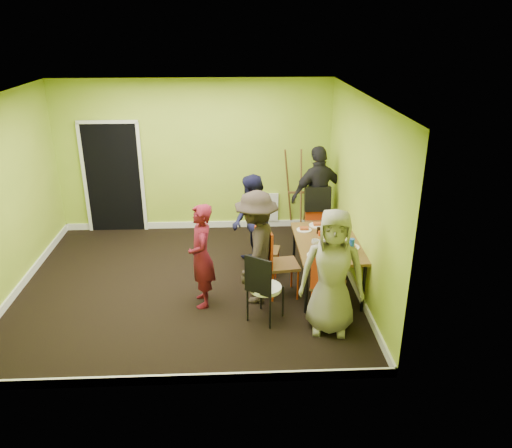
{
  "coord_description": "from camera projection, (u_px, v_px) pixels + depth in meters",
  "views": [
    {
      "loc": [
        0.7,
        -6.7,
        3.73
      ],
      "look_at": [
        1.02,
        0.0,
        0.97
      ],
      "focal_mm": 35.0,
      "sensor_mm": 36.0,
      "label": 1
    }
  ],
  "objects": [
    {
      "name": "person_left_near",
      "position": [
        256.0,
        248.0,
        6.88
      ],
      "size": [
        0.89,
        1.18,
        1.62
      ],
      "primitive_type": "imported",
      "rotation": [
        0.0,
        0.0,
        -1.88
      ],
      "color": "black",
      "rests_on": "ground"
    },
    {
      "name": "plate_far_back",
      "position": [
        317.0,
        225.0,
        7.77
      ],
      "size": [
        0.26,
        0.26,
        0.01
      ],
      "primitive_type": "cylinder",
      "color": "white",
      "rests_on": "dining_table"
    },
    {
      "name": "glass_back",
      "position": [
        325.0,
        225.0,
        7.66
      ],
      "size": [
        0.06,
        0.06,
        0.1
      ],
      "primitive_type": "cylinder",
      "color": "black",
      "rests_on": "dining_table"
    },
    {
      "name": "chair_left_far",
      "position": [
        263.0,
        245.0,
        7.75
      ],
      "size": [
        0.42,
        0.42,
        0.85
      ],
      "rotation": [
        0.0,
        0.0,
        -1.78
      ],
      "color": "#BF3A12",
      "rests_on": "ground"
    },
    {
      "name": "chair_bentwood",
      "position": [
        263.0,
        285.0,
        6.45
      ],
      "size": [
        0.53,
        0.53,
        0.98
      ],
      "rotation": [
        0.0,
        0.0,
        -0.59
      ],
      "color": "black",
      "rests_on": "ground"
    },
    {
      "name": "person_standing",
      "position": [
        201.0,
        256.0,
        6.8
      ],
      "size": [
        0.42,
        0.58,
        1.48
      ],
      "primitive_type": "imported",
      "rotation": [
        0.0,
        0.0,
        -1.44
      ],
      "color": "#5B0F1D",
      "rests_on": "ground"
    },
    {
      "name": "orange_bottle",
      "position": [
        319.0,
        233.0,
        7.4
      ],
      "size": [
        0.04,
        0.04,
        0.07
      ],
      "primitive_type": "cylinder",
      "color": "#BF3A12",
      "rests_on": "dining_table"
    },
    {
      "name": "glass_front",
      "position": [
        339.0,
        254.0,
        6.72
      ],
      "size": [
        0.06,
        0.06,
        0.1
      ],
      "primitive_type": "cylinder",
      "color": "black",
      "rests_on": "dining_table"
    },
    {
      "name": "thermos",
      "position": [
        324.0,
        234.0,
        7.18
      ],
      "size": [
        0.07,
        0.07,
        0.24
      ],
      "primitive_type": "cylinder",
      "color": "white",
      "rests_on": "dining_table"
    },
    {
      "name": "blue_bottle",
      "position": [
        352.0,
        246.0,
        6.83
      ],
      "size": [
        0.07,
        0.07,
        0.21
      ],
      "primitive_type": "cylinder",
      "color": "#1649AA",
      "rests_on": "dining_table"
    },
    {
      "name": "ground",
      "position": [
        189.0,
        284.0,
        7.57
      ],
      "size": [
        5.0,
        5.0,
        0.0
      ],
      "primitive_type": "plane",
      "color": "black",
      "rests_on": "ground"
    },
    {
      "name": "chair_front_end",
      "position": [
        327.0,
        282.0,
        6.52
      ],
      "size": [
        0.53,
        0.54,
        0.98
      ],
      "rotation": [
        0.0,
        0.0,
        -0.43
      ],
      "color": "#BF3A12",
      "rests_on": "ground"
    },
    {
      "name": "plate_far_front",
      "position": [
        337.0,
        256.0,
        6.76
      ],
      "size": [
        0.24,
        0.24,
        0.01
      ],
      "primitive_type": "cylinder",
      "color": "white",
      "rests_on": "dining_table"
    },
    {
      "name": "easel",
      "position": [
        300.0,
        191.0,
        9.22
      ],
      "size": [
        0.64,
        0.6,
        1.6
      ],
      "color": "brown",
      "rests_on": "ground"
    },
    {
      "name": "plate_near_left",
      "position": [
        304.0,
        230.0,
        7.6
      ],
      "size": [
        0.23,
        0.23,
        0.01
      ],
      "primitive_type": "cylinder",
      "color": "white",
      "rests_on": "dining_table"
    },
    {
      "name": "cup_a",
      "position": [
        315.0,
        243.0,
        7.07
      ],
      "size": [
        0.11,
        0.11,
        0.09
      ],
      "primitive_type": "imported",
      "color": "white",
      "rests_on": "dining_table"
    },
    {
      "name": "cup_b",
      "position": [
        341.0,
        236.0,
        7.29
      ],
      "size": [
        0.11,
        0.11,
        0.1
      ],
      "primitive_type": "imported",
      "color": "white",
      "rests_on": "dining_table"
    },
    {
      "name": "dining_table",
      "position": [
        327.0,
        245.0,
        7.24
      ],
      "size": [
        0.9,
        1.5,
        0.75
      ],
      "color": "black",
      "rests_on": "ground"
    },
    {
      "name": "glass_mid",
      "position": [
        319.0,
        230.0,
        7.47
      ],
      "size": [
        0.06,
        0.06,
        0.09
      ],
      "primitive_type": "cylinder",
      "color": "black",
      "rests_on": "dining_table"
    },
    {
      "name": "chair_left_near",
      "position": [
        277.0,
        259.0,
        7.07
      ],
      "size": [
        0.48,
        0.48,
        1.04
      ],
      "rotation": [
        0.0,
        0.0,
        -1.44
      ],
      "color": "#BF3A12",
      "rests_on": "ground"
    },
    {
      "name": "chair_back_end",
      "position": [
        318.0,
        206.0,
        8.54
      ],
      "size": [
        0.45,
        0.53,
        1.09
      ],
      "rotation": [
        0.0,
        0.0,
        3.14
      ],
      "color": "#BF3A12",
      "rests_on": "ground"
    },
    {
      "name": "person_left_far",
      "position": [
        252.0,
        223.0,
        7.8
      ],
      "size": [
        0.78,
        0.89,
        1.54
      ],
      "primitive_type": "imported",
      "rotation": [
        0.0,
        0.0,
        -1.26
      ],
      "color": "black",
      "rests_on": "ground"
    },
    {
      "name": "plate_wall_back",
      "position": [
        340.0,
        238.0,
        7.32
      ],
      "size": [
        0.25,
        0.25,
        0.01
      ],
      "primitive_type": "cylinder",
      "color": "white",
      "rests_on": "dining_table"
    },
    {
      "name": "person_back_end",
      "position": [
        318.0,
        196.0,
        8.69
      ],
      "size": [
        1.12,
        0.77,
        1.76
      ],
      "primitive_type": "imported",
      "rotation": [
        0.0,
        0.0,
        3.51
      ],
      "color": "black",
      "rests_on": "ground"
    },
    {
      "name": "person_front_end",
      "position": [
        332.0,
        272.0,
        6.18
      ],
      "size": [
        0.89,
        0.67,
        1.65
      ],
      "primitive_type": "imported",
      "rotation": [
        0.0,
        0.0,
        -0.19
      ],
      "color": "gray",
      "rests_on": "ground"
    },
    {
      "name": "plate_near_right",
      "position": [
        315.0,
        255.0,
        6.79
      ],
      "size": [
        0.23,
        0.23,
        0.01
      ],
      "primitive_type": "cylinder",
      "color": "white",
      "rests_on": "dining_table"
    },
    {
      "name": "room_walls",
      "position": [
        184.0,
        223.0,
        7.24
      ],
      "size": [
        5.04,
        4.54,
        2.82
      ],
      "color": "#93B52E",
      "rests_on": "ground"
    },
    {
      "name": "plate_wall_front",
      "position": [
        350.0,
        247.0,
        7.03
      ],
      "size": [
        0.26,
        0.26,
        0.01
      ],
      "primitive_type": "cylinder",
      "color": "white",
      "rests_on": "dining_table"
    }
  ]
}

